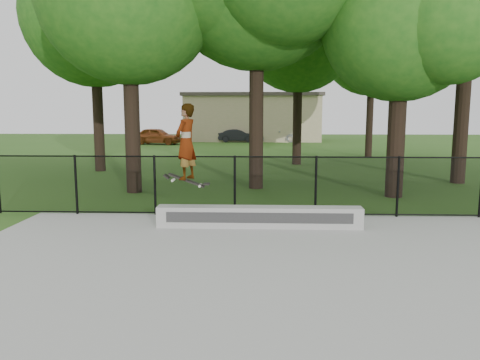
% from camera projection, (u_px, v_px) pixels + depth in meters
% --- Properties ---
extents(ground, '(100.00, 100.00, 0.00)m').
position_uv_depth(ground, '(372.00, 325.00, 5.79)').
color(ground, '#2C5718').
rests_on(ground, ground).
extents(concrete_slab, '(14.00, 12.00, 0.06)m').
position_uv_depth(concrete_slab, '(372.00, 323.00, 5.79)').
color(concrete_slab, '#A2A29D').
rests_on(concrete_slab, ground).
extents(grind_ledge, '(4.57, 0.40, 0.47)m').
position_uv_depth(grind_ledge, '(259.00, 217.00, 10.45)').
color(grind_ledge, '#A2A29D').
rests_on(grind_ledge, concrete_slab).
extents(car_a, '(4.16, 2.32, 1.35)m').
position_uv_depth(car_a, '(157.00, 136.00, 37.96)').
color(car_a, '#95451B').
rests_on(car_a, ground).
extents(car_b, '(3.21, 1.57, 1.12)m').
position_uv_depth(car_b, '(238.00, 136.00, 40.68)').
color(car_b, black).
rests_on(car_b, ground).
extents(car_c, '(4.18, 1.85, 1.32)m').
position_uv_depth(car_c, '(274.00, 134.00, 41.15)').
color(car_c, '#8F97A2').
rests_on(car_c, ground).
extents(skater_airborne, '(0.80, 0.72, 1.88)m').
position_uv_depth(skater_airborne, '(186.00, 143.00, 10.22)').
color(skater_airborne, black).
rests_on(skater_airborne, ground).
extents(chainlink_fence, '(16.06, 0.06, 1.50)m').
position_uv_depth(chainlink_fence, '(316.00, 186.00, 11.51)').
color(chainlink_fence, black).
rests_on(chainlink_fence, concrete_slab).
extents(tree_row, '(21.16, 18.29, 11.71)m').
position_uv_depth(tree_row, '(302.00, 2.00, 18.29)').
color(tree_row, black).
rests_on(tree_row, ground).
extents(distant_building, '(12.40, 6.40, 4.30)m').
position_uv_depth(distant_building, '(252.00, 117.00, 43.13)').
color(distant_building, tan).
rests_on(distant_building, ground).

